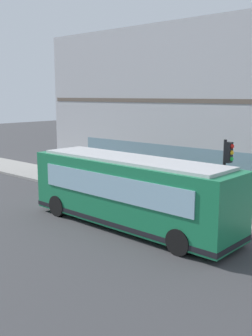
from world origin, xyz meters
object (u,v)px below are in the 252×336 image
pedestrian_by_light_pole (129,177)px  traffic_light_near_corner (227,164)px  pedestrian_near_hydrant (142,183)px  fire_hydrant (223,199)px  city_bus_nearside (130,192)px

pedestrian_by_light_pole → traffic_light_near_corner: bearing=-98.1°
traffic_light_near_corner → pedestrian_near_hydrant: traffic_light_near_corner is taller
fire_hydrant → pedestrian_by_light_pole: 5.52m
city_bus_nearside → pedestrian_near_hydrant: (3.60, 2.25, -0.53)m
pedestrian_by_light_pole → pedestrian_near_hydrant: pedestrian_by_light_pole is taller
traffic_light_near_corner → pedestrian_by_light_pole: 6.79m
traffic_light_near_corner → pedestrian_near_hydrant: bearing=86.2°
fire_hydrant → pedestrian_by_light_pole: size_ratio=0.45×
traffic_light_near_corner → pedestrian_by_light_pole: bearing=81.9°
traffic_light_near_corner → pedestrian_by_light_pole: traffic_light_near_corner is taller
fire_hydrant → city_bus_nearside: bearing=162.3°
fire_hydrant → pedestrian_near_hydrant: (-1.67, 3.93, 0.52)m
city_bus_nearside → pedestrian_by_light_pole: bearing=41.5°
city_bus_nearside → fire_hydrant: size_ratio=13.63×
traffic_light_near_corner → pedestrian_near_hydrant: 5.36m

